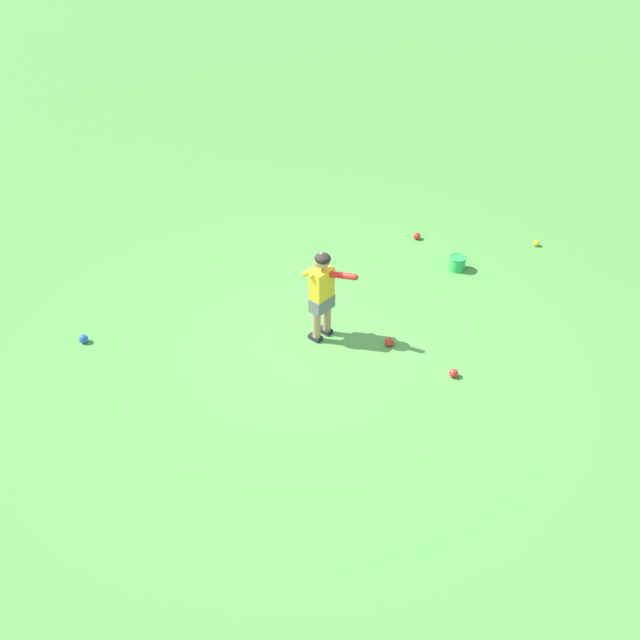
{
  "coord_description": "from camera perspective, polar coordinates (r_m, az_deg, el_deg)",
  "views": [
    {
      "loc": [
        -0.53,
        5.84,
        4.72
      ],
      "look_at": [
        -0.14,
        0.06,
        0.45
      ],
      "focal_mm": 38.48,
      "sensor_mm": 36.0,
      "label": 1
    }
  ],
  "objects": [
    {
      "name": "play_ball_far_left",
      "position": [
        9.61,
        8.06,
        6.94
      ],
      "size": [
        0.1,
        0.1,
        0.1
      ],
      "primitive_type": "sphere",
      "color": "red",
      "rests_on": "ground"
    },
    {
      "name": "ground_plane",
      "position": [
        7.52,
        -1.06,
        -2.44
      ],
      "size": [
        40.0,
        40.0,
        0.0
      ],
      "primitive_type": "plane",
      "color": "#519942"
    },
    {
      "name": "play_ball_by_bucket",
      "position": [
        9.8,
        17.54,
        6.11
      ],
      "size": [
        0.08,
        0.08,
        0.08
      ],
      "primitive_type": "sphere",
      "color": "yellow",
      "rests_on": "ground"
    },
    {
      "name": "toy_bucket",
      "position": [
        8.98,
        11.37,
        4.68
      ],
      "size": [
        0.22,
        0.22,
        0.19
      ],
      "color": "green",
      "rests_on": "ground"
    },
    {
      "name": "play_ball_midfield",
      "position": [
        7.28,
        11.05,
        -4.36
      ],
      "size": [
        0.09,
        0.09,
        0.09
      ],
      "primitive_type": "sphere",
      "color": "red",
      "rests_on": "ground"
    },
    {
      "name": "child_batter",
      "position": [
        7.32,
        0.2,
        2.66
      ],
      "size": [
        0.6,
        0.35,
        1.08
      ],
      "color": "#232328",
      "rests_on": "ground"
    },
    {
      "name": "play_ball_center_lawn",
      "position": [
        7.58,
        5.77,
        -1.82
      ],
      "size": [
        0.1,
        0.1,
        0.1
      ],
      "primitive_type": "sphere",
      "color": "red",
      "rests_on": "ground"
    },
    {
      "name": "play_ball_behind_batter",
      "position": [
        8.03,
        -19.06,
        -1.49
      ],
      "size": [
        0.1,
        0.1,
        0.1
      ],
      "primitive_type": "sphere",
      "color": "blue",
      "rests_on": "ground"
    }
  ]
}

